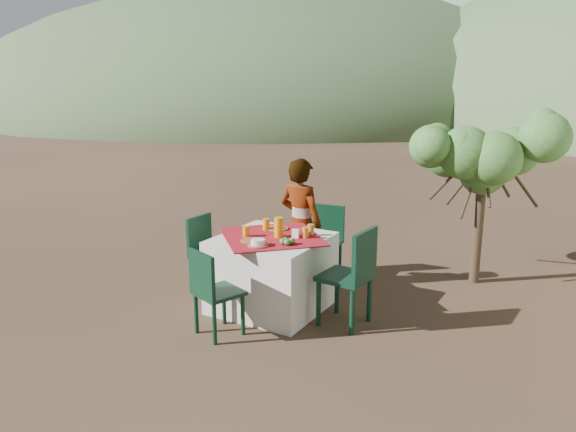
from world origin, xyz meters
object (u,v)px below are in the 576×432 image
at_px(chair_right, 353,273).
at_px(juice_pitcher, 279,227).
at_px(person, 301,223).
at_px(shrub_tree, 489,164).
at_px(chair_far, 325,238).
at_px(chair_left, 207,250).
at_px(table, 272,272).
at_px(chair_near, 212,289).

xyz_separation_m(chair_right, juice_pitcher, (-0.80, 0.00, 0.33)).
xyz_separation_m(person, shrub_tree, (1.75, 1.15, 0.64)).
relative_size(chair_far, person, 0.58).
bearing_deg(chair_far, juice_pitcher, -92.83).
xyz_separation_m(chair_left, juice_pitcher, (0.96, -0.07, 0.40)).
xyz_separation_m(chair_far, chair_left, (-0.93, -1.06, -0.01)).
bearing_deg(person, chair_right, 151.77).
bearing_deg(table, chair_right, 0.17).
bearing_deg(chair_left, shrub_tree, -53.39).
distance_m(chair_left, chair_right, 1.77).
distance_m(chair_near, chair_left, 1.19).
distance_m(chair_right, person, 1.17).
distance_m(table, chair_far, 1.14).
distance_m(chair_far, person, 0.52).
height_order(chair_left, chair_right, chair_right).
bearing_deg(chair_right, person, -122.35).
height_order(chair_left, person, person).
distance_m(chair_near, shrub_tree, 3.36).
distance_m(chair_far, juice_pitcher, 1.19).
xyz_separation_m(chair_right, shrub_tree, (0.82, 1.84, 0.84)).
height_order(table, person, person).
relative_size(chair_far, shrub_tree, 0.49).
height_order(chair_far, juice_pitcher, juice_pitcher).
relative_size(table, juice_pitcher, 6.51).
relative_size(chair_right, shrub_tree, 0.55).
bearing_deg(chair_far, chair_near, -99.39).
height_order(chair_far, chair_near, chair_far).
relative_size(chair_left, person, 0.57).
bearing_deg(table, shrub_tree, 47.14).
bearing_deg(juice_pitcher, shrub_tree, 48.44).
relative_size(chair_far, chair_right, 0.88).
relative_size(chair_near, chair_left, 0.99).
relative_size(chair_far, chair_left, 1.01).
relative_size(table, chair_right, 1.36).
relative_size(chair_near, shrub_tree, 0.47).
distance_m(chair_far, chair_left, 1.41).
xyz_separation_m(chair_far, chair_right, (0.83, -1.13, 0.06)).
bearing_deg(chair_right, chair_near, -46.04).
height_order(table, juice_pitcher, juice_pitcher).
bearing_deg(chair_right, table, -85.63).
bearing_deg(shrub_tree, chair_near, -124.37).
bearing_deg(chair_left, chair_far, -39.11).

